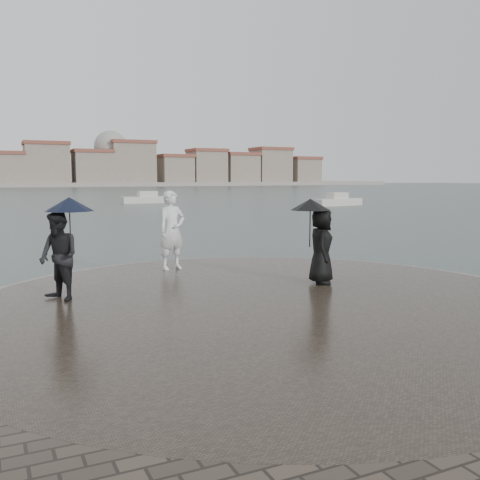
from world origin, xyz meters
TOP-DOWN VIEW (x-y plane):
  - ground at (0.00, 0.00)m, footprint 400.00×400.00m
  - kerb_ring at (0.00, 3.50)m, footprint 12.50×12.50m
  - quay_tip at (0.00, 3.50)m, footprint 11.90×11.90m
  - statue at (-0.51, 7.94)m, footprint 0.85×0.66m
  - visitor_left at (-3.61, 5.45)m, footprint 1.23×1.12m
  - visitor_right at (1.93, 4.66)m, footprint 1.17×1.07m
  - boats at (6.77, 41.05)m, footprint 46.90×20.46m

SIDE VIEW (x-z plane):
  - ground at x=0.00m, z-range 0.00..0.00m
  - kerb_ring at x=0.00m, z-range 0.00..0.32m
  - quay_tip at x=0.00m, z-range 0.00..0.36m
  - boats at x=6.77m, z-range -0.37..1.13m
  - statue at x=-0.51m, z-range 0.36..2.44m
  - visitor_right at x=1.93m, z-range 0.46..2.41m
  - visitor_left at x=-3.61m, z-range 0.43..2.47m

